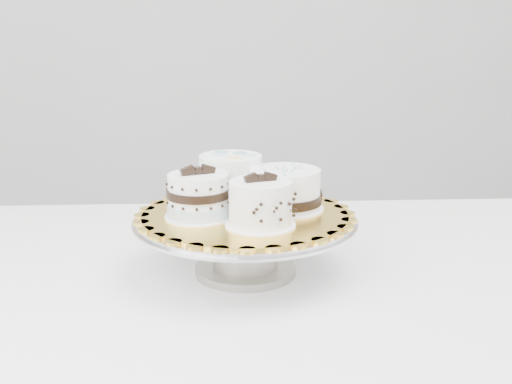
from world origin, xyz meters
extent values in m
cube|color=white|center=(-0.09, 0.08, 0.73)|extent=(1.30, 1.00, 0.04)
cube|color=white|center=(0.50, 0.31, 0.36)|extent=(0.06, 0.06, 0.71)
cylinder|color=gray|center=(-0.13, 0.08, 0.76)|extent=(0.15, 0.15, 0.01)
cylinder|color=gray|center=(-0.13, 0.08, 0.79)|extent=(0.10, 0.10, 0.08)
cylinder|color=silver|center=(-0.13, 0.08, 0.84)|extent=(0.33, 0.33, 0.01)
cylinder|color=silver|center=(-0.13, 0.08, 0.83)|extent=(0.34, 0.34, 0.00)
cylinder|color=gold|center=(-0.13, 0.08, 0.84)|extent=(0.38, 0.38, 0.00)
cylinder|color=white|center=(-0.12, 0.02, 0.85)|extent=(0.10, 0.10, 0.00)
cylinder|color=white|center=(-0.12, 0.02, 0.88)|extent=(0.10, 0.10, 0.06)
cylinder|color=white|center=(-0.20, 0.08, 0.85)|extent=(0.10, 0.10, 0.00)
cylinder|color=white|center=(-0.20, 0.08, 0.88)|extent=(0.10, 0.10, 0.06)
cylinder|color=silver|center=(-0.20, 0.08, 0.86)|extent=(0.09, 0.09, 0.02)
cylinder|color=black|center=(-0.20, 0.08, 0.88)|extent=(0.09, 0.09, 0.01)
cylinder|color=white|center=(-0.13, 0.16, 0.85)|extent=(0.11, 0.11, 0.00)
cylinder|color=white|center=(-0.13, 0.16, 0.88)|extent=(0.11, 0.11, 0.07)
cylinder|color=white|center=(-0.07, 0.09, 0.85)|extent=(0.12, 0.12, 0.00)
cylinder|color=white|center=(-0.07, 0.09, 0.88)|extent=(0.13, 0.13, 0.06)
cylinder|color=black|center=(-0.07, 0.09, 0.86)|extent=(0.11, 0.11, 0.01)
camera|label=1|loc=(-0.35, -0.81, 1.12)|focal=45.00mm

